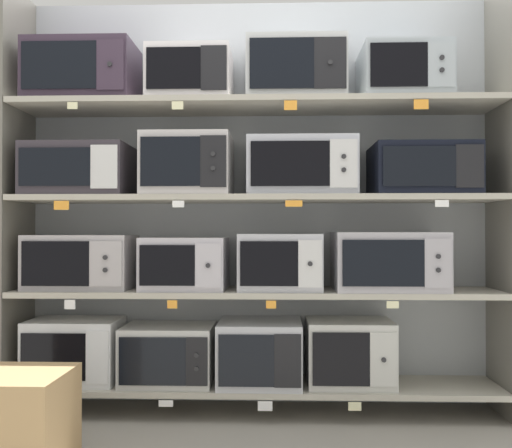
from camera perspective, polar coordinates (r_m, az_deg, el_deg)
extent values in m
cube|color=#9EA3A8|center=(3.45, 0.14, 2.16)|extent=(2.76, 0.04, 2.28)
cube|color=#68645B|center=(3.52, -21.90, 2.15)|extent=(0.05, 0.42, 2.28)
cube|color=#68645B|center=(3.43, 22.47, 2.22)|extent=(0.05, 0.42, 2.28)
cube|color=#ADA899|center=(3.32, 0.00, -15.13)|extent=(2.56, 0.42, 0.03)
cube|color=silver|center=(3.45, -16.84, -11.41)|extent=(0.48, 0.33, 0.34)
cube|color=black|center=(3.31, -18.69, -11.87)|extent=(0.34, 0.01, 0.24)
cube|color=silver|center=(3.24, -14.86, -12.13)|extent=(0.12, 0.01, 0.27)
cube|color=#BCBCB9|center=(3.33, -8.28, -12.10)|extent=(0.48, 0.36, 0.31)
cube|color=black|center=(3.16, -9.82, -12.72)|extent=(0.34, 0.01, 0.24)
cube|color=black|center=(3.12, -5.66, -12.87)|extent=(0.11, 0.01, 0.24)
cylinder|color=#262628|center=(3.12, -5.68, -13.51)|extent=(0.02, 0.01, 0.02)
cylinder|color=#262628|center=(3.11, -5.68, -12.30)|extent=(0.02, 0.01, 0.02)
cube|color=#B0B3BA|center=(3.28, 0.39, -12.06)|extent=(0.44, 0.42, 0.33)
cube|color=black|center=(3.07, -0.93, -12.85)|extent=(0.28, 0.01, 0.26)
cube|color=black|center=(3.07, 3.02, -12.86)|extent=(0.13, 0.01, 0.27)
cube|color=#BBBBB5|center=(3.30, 8.86, -11.92)|extent=(0.45, 0.35, 0.34)
cube|color=black|center=(3.11, 8.09, -12.60)|extent=(0.29, 0.01, 0.27)
cube|color=#BBBBB5|center=(3.14, 12.01, -12.47)|extent=(0.14, 0.01, 0.27)
cylinder|color=#262628|center=(3.13, 12.04, -12.51)|extent=(0.02, 0.01, 0.02)
cube|color=beige|center=(3.30, -18.03, -15.82)|extent=(0.08, 0.00, 0.03)
cube|color=white|center=(3.17, -8.55, -16.50)|extent=(0.07, 0.00, 0.03)
cube|color=white|center=(3.12, 0.87, -16.90)|extent=(0.07, 0.00, 0.05)
cube|color=beige|center=(3.14, 9.37, -16.72)|extent=(0.06, 0.00, 0.04)
cube|color=#ADA899|center=(3.23, 0.00, -6.49)|extent=(2.56, 0.42, 0.03)
cube|color=#A49FA3|center=(3.39, -16.24, -3.47)|extent=(0.55, 0.33, 0.29)
cube|color=black|center=(3.25, -18.51, -3.58)|extent=(0.35, 0.01, 0.23)
cube|color=#A49FA3|center=(3.17, -14.09, -3.67)|extent=(0.17, 0.01, 0.23)
cylinder|color=#262628|center=(3.16, -14.14, -4.26)|extent=(0.02, 0.01, 0.02)
cylinder|color=#262628|center=(3.16, -14.13, -3.10)|extent=(0.02, 0.01, 0.02)
cube|color=#B4B0BA|center=(3.25, -6.72, -3.73)|extent=(0.44, 0.38, 0.28)
cube|color=black|center=(3.07, -8.43, -3.91)|extent=(0.28, 0.01, 0.21)
cube|color=#B4B0BA|center=(3.04, -4.56, -3.94)|extent=(0.13, 0.01, 0.22)
cylinder|color=#262628|center=(3.03, -4.58, -3.95)|extent=(0.02, 0.01, 0.02)
cube|color=#B0B1BA|center=(3.22, 2.28, -3.59)|extent=(0.44, 0.38, 0.30)
cube|color=black|center=(3.02, 1.25, -3.78)|extent=(0.29, 0.01, 0.23)
cube|color=silver|center=(3.02, 5.15, -3.77)|extent=(0.12, 0.01, 0.24)
cylinder|color=#262628|center=(3.01, 5.16, -3.78)|extent=(0.02, 0.01, 0.02)
cube|color=#A29FA6|center=(3.27, 12.39, -3.45)|extent=(0.57, 0.42, 0.31)
cube|color=black|center=(3.05, 11.99, -3.65)|extent=(0.40, 0.01, 0.23)
cube|color=#A29FA6|center=(3.11, 16.89, -3.58)|extent=(0.13, 0.01, 0.25)
cylinder|color=#262628|center=(3.10, 16.93, -4.21)|extent=(0.02, 0.01, 0.02)
cylinder|color=#262628|center=(3.10, 16.93, -2.97)|extent=(0.02, 0.01, 0.02)
cube|color=white|center=(3.19, -17.26, -7.31)|extent=(0.05, 0.00, 0.05)
cube|color=orange|center=(3.06, -7.96, -7.57)|extent=(0.05, 0.00, 0.04)
cube|color=orange|center=(3.02, 1.45, -7.66)|extent=(0.05, 0.00, 0.04)
cube|color=beige|center=(3.07, 12.86, -7.48)|extent=(0.06, 0.00, 0.04)
cube|color=#ADA899|center=(3.22, 0.00, 2.41)|extent=(2.56, 0.42, 0.03)
cube|color=#332D34|center=(3.40, -16.33, 4.86)|extent=(0.54, 0.41, 0.28)
cube|color=black|center=(3.22, -18.58, 5.18)|extent=(0.37, 0.01, 0.19)
cube|color=silver|center=(3.14, -14.23, 5.31)|extent=(0.14, 0.01, 0.22)
cube|color=#BDB7B7|center=(3.27, -6.42, 5.50)|extent=(0.46, 0.42, 0.33)
cube|color=black|center=(3.07, -8.14, 5.91)|extent=(0.30, 0.01, 0.25)
cube|color=black|center=(3.04, -4.09, 5.97)|extent=(0.13, 0.01, 0.26)
cylinder|color=#262628|center=(3.02, -4.11, 5.31)|extent=(0.02, 0.01, 0.02)
cylinder|color=#262628|center=(3.03, -4.11, 6.66)|extent=(0.02, 0.01, 0.02)
cube|color=#B3B6C2|center=(3.23, 4.33, 5.39)|extent=(0.57, 0.36, 0.31)
cube|color=black|center=(3.05, 3.26, 5.76)|extent=(0.40, 0.01, 0.23)
cube|color=silver|center=(3.07, 8.32, 5.72)|extent=(0.14, 0.01, 0.24)
cylinder|color=#262628|center=(3.05, 8.34, 5.11)|extent=(0.02, 0.01, 0.02)
cylinder|color=#262628|center=(3.06, 8.34, 6.37)|extent=(0.02, 0.01, 0.02)
cube|color=black|center=(3.32, 15.47, 4.92)|extent=(0.53, 0.42, 0.27)
cube|color=black|center=(3.10, 15.25, 5.32)|extent=(0.36, 0.01, 0.20)
cube|color=black|center=(3.16, 19.64, 5.21)|extent=(0.14, 0.01, 0.21)
cube|color=orange|center=(3.19, -17.99, 1.70)|extent=(0.08, 0.00, 0.05)
cube|color=white|center=(3.04, -7.39, 1.90)|extent=(0.06, 0.00, 0.03)
cube|color=orange|center=(3.00, 3.62, 1.95)|extent=(0.09, 0.00, 0.03)
cube|color=white|center=(3.11, 17.24, 1.87)|extent=(0.07, 0.00, 0.03)
cube|color=#ADA899|center=(3.28, 0.00, 11.16)|extent=(2.56, 0.42, 0.03)
cube|color=#352736|center=(3.49, -16.08, 13.48)|extent=(0.56, 0.37, 0.32)
cube|color=black|center=(3.33, -18.21, 14.15)|extent=(0.39, 0.01, 0.25)
cube|color=#352736|center=(3.26, -13.68, 14.50)|extent=(0.14, 0.01, 0.26)
cylinder|color=#262628|center=(3.25, -13.72, 14.54)|extent=(0.02, 0.01, 0.02)
cube|color=silver|center=(3.35, -6.21, 13.68)|extent=(0.44, 0.36, 0.28)
cube|color=black|center=(3.18, -7.84, 14.46)|extent=(0.28, 0.01, 0.21)
cube|color=black|center=(3.16, -4.04, 14.59)|extent=(0.13, 0.01, 0.23)
cube|color=#BCBFBF|center=(3.32, 3.79, 14.17)|extent=(0.52, 0.35, 0.33)
cube|color=black|center=(3.15, 2.46, 15.02)|extent=(0.33, 0.01, 0.26)
cube|color=black|center=(3.16, 7.06, 14.96)|extent=(0.16, 0.01, 0.26)
cylinder|color=#262628|center=(3.15, 7.07, 15.01)|extent=(0.02, 0.01, 0.02)
cube|color=#9CA6AD|center=(3.38, 13.77, 13.53)|extent=(0.45, 0.41, 0.28)
cube|color=black|center=(3.17, 13.42, 14.51)|extent=(0.28, 0.01, 0.22)
cube|color=#9CA6AD|center=(3.22, 17.20, 14.29)|extent=(0.14, 0.01, 0.22)
cylinder|color=#262628|center=(3.20, 17.24, 13.80)|extent=(0.02, 0.01, 0.02)
cylinder|color=#262628|center=(3.22, 17.24, 14.86)|extent=(0.02, 0.01, 0.02)
cube|color=beige|center=(3.23, -17.03, 10.70)|extent=(0.05, 0.00, 0.04)
cube|color=beige|center=(3.10, -7.46, 11.11)|extent=(0.06, 0.00, 0.04)
cube|color=orange|center=(3.06, 3.30, 11.19)|extent=(0.06, 0.00, 0.05)
cube|color=orange|center=(3.14, 15.41, 10.90)|extent=(0.07, 0.00, 0.05)
cube|color=tan|center=(2.77, -22.02, -16.86)|extent=(0.43, 0.43, 0.38)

